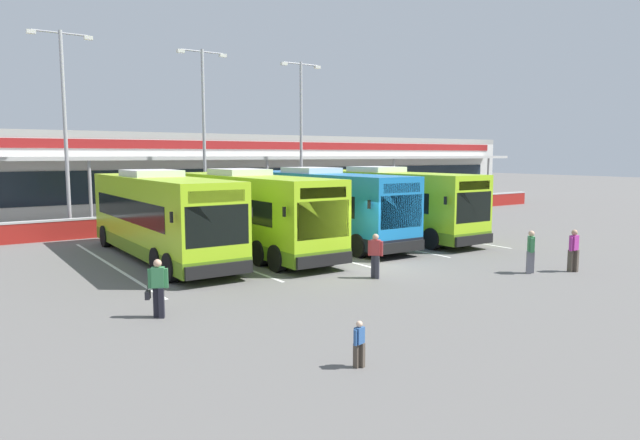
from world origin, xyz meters
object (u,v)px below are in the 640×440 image
(coach_bus_left_centre, at_px, (249,213))
(pedestrian_with_handbag, at_px, (158,287))
(coach_bus_leftmost, at_px, (160,217))
(pedestrian_approaching_bus, at_px, (531,250))
(pedestrian_near_bin, at_px, (375,254))
(pedestrian_in_dark_coat, at_px, (574,249))
(lamp_post_centre, at_px, (204,125))
(coach_bus_centre, at_px, (321,207))
(lamp_post_west, at_px, (65,120))
(pedestrian_child, at_px, (359,342))
(coach_bus_right_centre, at_px, (387,204))
(lamp_post_east, at_px, (301,129))

(coach_bus_left_centre, bearing_deg, pedestrian_with_handbag, -130.86)
(coach_bus_leftmost, distance_m, pedestrian_approaching_bus, 15.08)
(pedestrian_with_handbag, bearing_deg, coach_bus_left_centre, 49.14)
(coach_bus_left_centre, xyz_separation_m, pedestrian_near_bin, (1.14, -7.61, -0.91))
(pedestrian_in_dark_coat, bearing_deg, lamp_post_centre, 103.99)
(coach_bus_centre, xyz_separation_m, pedestrian_near_bin, (-3.30, -8.22, -0.91))
(coach_bus_centre, bearing_deg, lamp_post_west, 136.81)
(pedestrian_with_handbag, relative_size, pedestrian_child, 1.61)
(lamp_post_centre, bearing_deg, lamp_post_west, -173.85)
(coach_bus_left_centre, relative_size, lamp_post_centre, 1.11)
(coach_bus_centre, xyz_separation_m, coach_bus_right_centre, (4.07, -0.40, 0.00))
(coach_bus_right_centre, bearing_deg, lamp_post_centre, 118.56)
(coach_bus_right_centre, relative_size, lamp_post_west, 1.11)
(pedestrian_child, relative_size, lamp_post_west, 0.09)
(coach_bus_centre, relative_size, pedestrian_in_dark_coat, 7.51)
(coach_bus_right_centre, height_order, pedestrian_near_bin, coach_bus_right_centre)
(pedestrian_with_handbag, distance_m, pedestrian_in_dark_coat, 15.33)
(pedestrian_approaching_bus, xyz_separation_m, lamp_post_centre, (-3.92, 21.35, 5.42))
(lamp_post_centre, distance_m, lamp_post_east, 7.73)
(coach_bus_centre, height_order, pedestrian_approaching_bus, coach_bus_centre)
(lamp_post_west, relative_size, lamp_post_east, 1.00)
(lamp_post_west, xyz_separation_m, lamp_post_east, (16.06, 1.48, 0.00))
(pedestrian_child, distance_m, pedestrian_approaching_bus, 11.81)
(pedestrian_with_handbag, bearing_deg, pedestrian_approaching_bus, -9.34)
(coach_bus_leftmost, height_order, lamp_post_west, lamp_post_west)
(pedestrian_in_dark_coat, bearing_deg, coach_bus_centre, 107.44)
(pedestrian_in_dark_coat, bearing_deg, pedestrian_near_bin, 153.95)
(lamp_post_east, bearing_deg, pedestrian_child, -120.22)
(coach_bus_leftmost, bearing_deg, pedestrian_with_handbag, -109.17)
(coach_bus_left_centre, xyz_separation_m, lamp_post_centre, (2.57, 11.09, 4.50))
(pedestrian_child, bearing_deg, coach_bus_leftmost, 87.16)
(pedestrian_near_bin, xyz_separation_m, lamp_post_west, (-6.92, 17.80, 5.42))
(pedestrian_with_handbag, bearing_deg, lamp_post_east, 48.84)
(coach_bus_centre, height_order, pedestrian_in_dark_coat, coach_bus_centre)
(coach_bus_left_centre, bearing_deg, pedestrian_child, -108.48)
(coach_bus_centre, relative_size, lamp_post_centre, 1.11)
(pedestrian_child, distance_m, lamp_post_east, 30.30)
(coach_bus_centre, height_order, lamp_post_east, lamp_post_east)
(coach_bus_leftmost, bearing_deg, coach_bus_centre, 0.28)
(lamp_post_west, height_order, lamp_post_east, same)
(coach_bus_left_centre, height_order, pedestrian_in_dark_coat, coach_bus_left_centre)
(pedestrian_with_handbag, bearing_deg, pedestrian_near_bin, 3.06)
(coach_bus_centre, xyz_separation_m, pedestrian_approaching_bus, (2.06, -10.86, -0.91))
(coach_bus_left_centre, xyz_separation_m, pedestrian_child, (-4.69, -14.03, -1.24))
(coach_bus_leftmost, relative_size, pedestrian_approaching_bus, 7.51)
(coach_bus_leftmost, relative_size, lamp_post_west, 1.11)
(coach_bus_centre, height_order, lamp_post_west, lamp_post_west)
(pedestrian_child, distance_m, lamp_post_west, 24.92)
(pedestrian_near_bin, bearing_deg, pedestrian_with_handbag, -176.94)
(pedestrian_child, bearing_deg, coach_bus_right_centre, 47.17)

